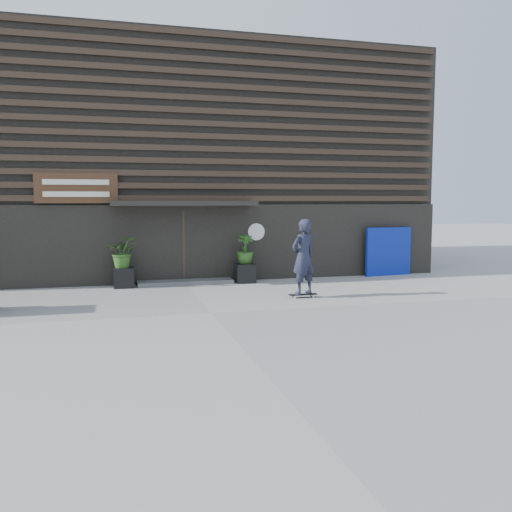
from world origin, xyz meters
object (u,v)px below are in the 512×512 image
object	(u,v)px
planter_pot_left	(124,278)
skateboarder	(303,257)
blue_tarp	(388,251)
planter_pot_right	(245,273)

from	to	relation	value
planter_pot_left	skateboarder	size ratio (longest dim) A/B	0.28
skateboarder	blue_tarp	bearing A→B (deg)	37.27
blue_tarp	skateboarder	distance (m)	5.52
planter_pot_left	planter_pot_right	world-z (taller)	same
blue_tarp	planter_pot_left	bearing A→B (deg)	174.93
planter_pot_right	planter_pot_left	bearing A→B (deg)	180.00
planter_pot_right	blue_tarp	bearing A→B (deg)	3.26
planter_pot_right	skateboarder	bearing A→B (deg)	-73.87
planter_pot_right	skateboarder	xyz separation A→B (m)	(0.88, -3.04, 0.81)
planter_pot_right	blue_tarp	xyz separation A→B (m)	(5.27, 0.30, 0.55)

